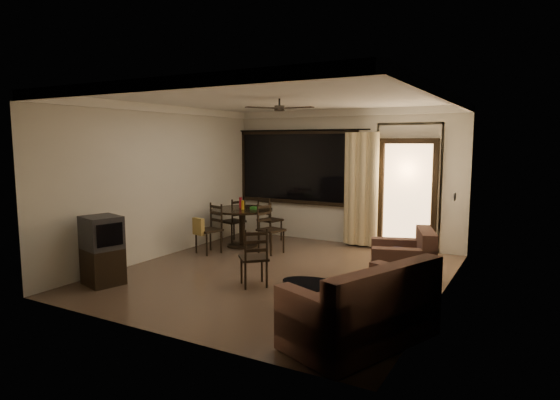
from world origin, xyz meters
The scene contains 12 objects.
ground centered at (0.00, 0.00, 0.00)m, with size 5.50×5.50×0.00m, color #7F6651.
room_shell centered at (0.59, 1.77, 1.83)m, with size 5.50×6.70×5.50m.
dining_table centered at (-1.66, 1.40, 0.61)m, with size 1.24×1.24×1.00m.
dining_chair_west centered at (-2.04, 1.62, 0.28)m, with size 0.52×0.52×0.95m.
dining_chair_east centered at (-0.85, 1.17, 0.28)m, with size 0.52×0.52×0.95m.
dining_chair_south centered at (-1.89, 0.57, 0.31)m, with size 0.52×0.56×0.95m.
dining_chair_north centered at (-1.45, 2.16, 0.28)m, with size 0.52×0.52×0.95m.
tv_cabinet centered at (-2.05, -1.77, 0.52)m, with size 0.65×0.62×1.04m.
sofa centered at (2.10, -1.90, 0.35)m, with size 1.43×1.85×0.88m.
armchair centered at (1.99, 0.18, 0.36)m, with size 1.09×1.09×0.87m.
coffee_table centered at (1.22, -1.29, 0.25)m, with size 0.86×0.51×0.38m.
side_chair centered at (-0.02, -0.74, 0.26)m, with size 0.55×0.55×0.89m.
Camera 1 is at (3.62, -6.45, 2.13)m, focal length 30.00 mm.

